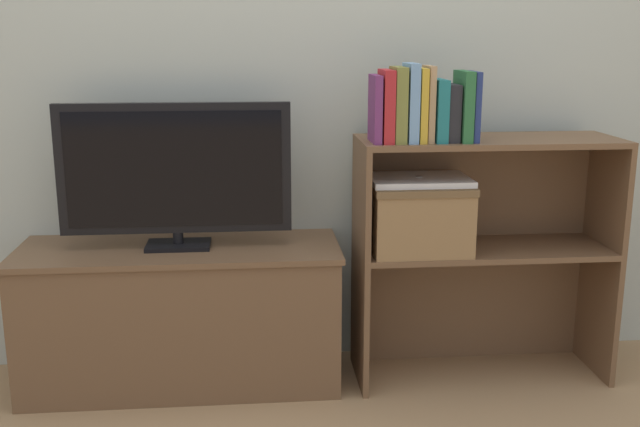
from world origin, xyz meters
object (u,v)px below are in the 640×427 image
book_plum (375,109)px  book_charcoal (451,113)px  book_crimson (386,106)px  book_navy (473,106)px  storage_basket_left (418,213)px  book_mustard (420,105)px  laptop (419,180)px  book_teal (439,111)px  book_tan (428,104)px  book_olive (398,105)px  tv_stand (182,315)px  book_forest (463,106)px  tv (175,171)px  book_skyblue (411,103)px

book_plum → book_charcoal: bearing=0.0°
book_crimson → book_charcoal: 0.22m
book_navy → storage_basket_left: book_navy is taller
book_mustard → book_navy: size_ratio=1.05×
book_navy → laptop: (-0.16, 0.05, -0.25)m
book_plum → book_crimson: bearing=0.0°
book_plum → book_teal: bearing=0.0°
book_tan → book_navy: 0.15m
storage_basket_left → book_tan: bearing=-74.5°
book_olive → book_teal: size_ratio=1.20×
book_mustard → book_navy: (0.18, -0.00, -0.01)m
tv_stand → book_tan: (0.85, -0.09, 0.75)m
book_mustard → book_charcoal: bearing=-0.0°
tv_stand → book_tan: book_tan is taller
book_forest → laptop: bearing=160.6°
book_tan → book_teal: size_ratio=1.22×
tv → book_olive: (0.75, -0.09, 0.23)m
book_skyblue → book_tan: (0.06, 0.00, -0.00)m
book_skyblue → book_charcoal: 0.14m
tv → book_forest: size_ratio=3.38×
book_plum → book_crimson: 0.04m
book_teal → book_navy: book_navy is taller
book_mustard → book_forest: 0.15m
tv_stand → storage_basket_left: (0.83, -0.05, 0.37)m
book_plum → book_crimson: (0.04, 0.00, 0.01)m
book_olive → storage_basket_left: book_olive is taller
tv → laptop: bearing=-3.0°
tv_stand → book_crimson: size_ratio=4.72×
book_navy → storage_basket_left: 0.41m
book_teal → storage_basket_left: bearing=136.3°
book_teal → book_forest: size_ratio=0.88×
book_skyblue → book_navy: 0.21m
book_forest → laptop: 0.29m
book_mustard → laptop: book_mustard is taller
book_skyblue → book_forest: book_skyblue is taller
storage_basket_left → book_mustard: bearing=-107.6°
tv → storage_basket_left: 0.85m
tv_stand → book_teal: bearing=-5.9°
book_charcoal → book_skyblue: bearing=-180.0°
tv → book_tan: bearing=-6.1°
tv → book_tan: book_tan is taller
book_plum → book_skyblue: size_ratio=0.86×
book_charcoal → storage_basket_left: book_charcoal is taller
tv → book_charcoal: (0.92, -0.09, 0.20)m
book_tan → storage_basket_left: 0.39m
book_forest → storage_basket_left: size_ratio=0.68×
tv → book_skyblue: bearing=-6.5°
tv_stand → book_forest: book_forest is taller
book_plum → book_tan: bearing=0.0°
book_teal → laptop: book_teal is taller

